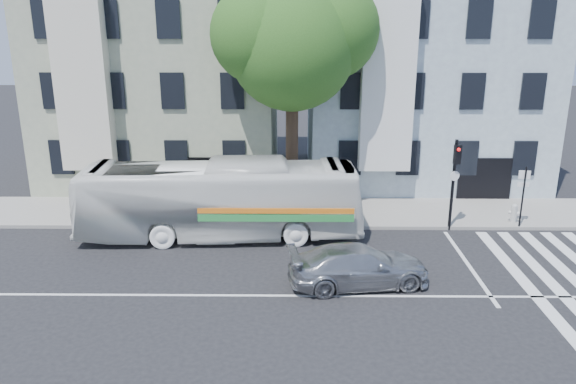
{
  "coord_description": "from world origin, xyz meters",
  "views": [
    {
      "loc": [
        0.07,
        -16.44,
        8.65
      ],
      "look_at": [
        -0.13,
        3.69,
        2.4
      ],
      "focal_mm": 35.0,
      "sensor_mm": 36.0,
      "label": 1
    }
  ],
  "objects_px": {
    "traffic_signal": "(455,173)",
    "fire_hydrant": "(514,213)",
    "bus": "(220,200)",
    "sedan": "(359,266)"
  },
  "relations": [
    {
      "from": "traffic_signal",
      "to": "bus",
      "type": "bearing_deg",
      "value": 171.23
    },
    {
      "from": "bus",
      "to": "traffic_signal",
      "type": "relative_size",
      "value": 2.91
    },
    {
      "from": "traffic_signal",
      "to": "sedan",
      "type": "bearing_deg",
      "value": -144.34
    },
    {
      "from": "traffic_signal",
      "to": "fire_hydrant",
      "type": "height_order",
      "value": "traffic_signal"
    },
    {
      "from": "bus",
      "to": "sedan",
      "type": "relative_size",
      "value": 2.41
    },
    {
      "from": "fire_hydrant",
      "to": "bus",
      "type": "bearing_deg",
      "value": -173.59
    },
    {
      "from": "fire_hydrant",
      "to": "sedan",
      "type": "bearing_deg",
      "value": -142.03
    },
    {
      "from": "sedan",
      "to": "fire_hydrant",
      "type": "relative_size",
      "value": 5.69
    },
    {
      "from": "sedan",
      "to": "fire_hydrant",
      "type": "height_order",
      "value": "sedan"
    },
    {
      "from": "bus",
      "to": "sedan",
      "type": "distance_m",
      "value": 6.82
    }
  ]
}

